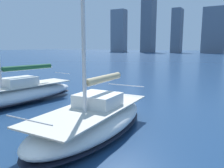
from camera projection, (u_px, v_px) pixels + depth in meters
sailboat_tan at (93, 119)px, 9.66m from camera, size 3.12×7.61×10.01m
sailboat_forest at (13, 94)px, 14.49m from camera, size 3.79×9.73×10.70m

